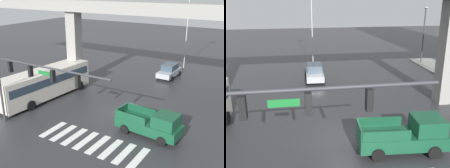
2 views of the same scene
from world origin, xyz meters
The scene contains 7 objects.
ground_plane centered at (0.00, 0.00, 0.00)m, with size 120.00×120.00×0.00m, color #2D2D30.
elevated_overpass centered at (0.00, 4.73, 8.21)m, with size 53.39×2.27×9.60m.
pickup_truck centered at (3.35, -2.01, 0.99)m, with size 5.23×2.38×2.08m.
sedan_silver centered at (-0.76, 12.73, 0.85)m, with size 2.07×4.35×1.72m.
traffic_signal_mast centered at (-4.81, -6.29, 4.68)m, with size 10.89×0.32×6.20m.
street_lamp_far_north centered at (13.75, 17.90, 4.56)m, with size 0.44×0.70×7.24m.
flagpole centered at (-0.42, 17.89, 6.24)m, with size 1.16×0.12×10.86m.
Camera 2 is at (-2.89, -15.21, 8.71)m, focal length 44.00 mm.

